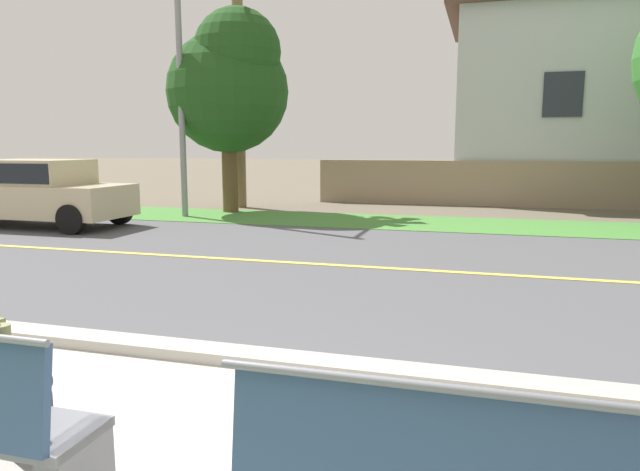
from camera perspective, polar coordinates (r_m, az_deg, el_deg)
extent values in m
plane|color=#665B4C|center=(10.24, 7.94, -1.58)|extent=(140.00, 140.00, 0.00)
cube|color=#ADA89E|center=(4.88, -1.69, -12.61)|extent=(44.00, 0.30, 0.11)
cube|color=#515156|center=(8.78, 6.55, -3.27)|extent=(52.00, 8.00, 0.01)
cube|color=#E0CC4C|center=(8.78, 6.55, -3.24)|extent=(48.00, 0.14, 0.01)
cube|color=#478438|center=(14.06, 10.18, 1.23)|extent=(48.00, 2.80, 0.02)
cube|color=navy|center=(2.29, 14.75, -21.05)|extent=(1.84, 0.12, 0.52)
cylinder|color=slate|center=(2.16, 15.05, -14.71)|extent=(1.92, 0.04, 0.04)
cylinder|color=#333D56|center=(3.64, -28.14, -13.68)|extent=(0.15, 0.42, 0.15)
cylinder|color=#333D56|center=(4.00, -27.80, -16.23)|extent=(0.12, 0.12, 0.43)
cube|color=black|center=(4.12, -26.80, -18.13)|extent=(0.09, 0.24, 0.07)
cylinder|color=#333D56|center=(3.88, -25.79, -16.84)|extent=(0.12, 0.12, 0.43)
cube|color=black|center=(4.01, -24.81, -18.76)|extent=(0.09, 0.24, 0.07)
cylinder|color=#6B7047|center=(3.37, -28.90, -11.55)|extent=(0.09, 0.09, 0.46)
cube|color=#C6B793|center=(14.77, -26.35, 3.20)|extent=(4.30, 1.76, 0.72)
cube|color=#C6B793|center=(14.73, -26.52, 5.60)|extent=(2.24, 1.58, 0.60)
cube|color=black|center=(14.73, -26.52, 5.68)|extent=(2.15, 1.62, 0.43)
cylinder|color=black|center=(13.13, -23.54, 1.47)|extent=(0.64, 0.18, 0.64)
cylinder|color=black|center=(14.45, -19.32, 2.32)|extent=(0.64, 0.18, 0.64)
cylinder|color=black|center=(16.50, -28.45, 2.51)|extent=(0.64, 0.18, 0.64)
cylinder|color=gray|center=(15.59, -13.78, 16.34)|extent=(0.16, 0.16, 7.87)
cylinder|color=brown|center=(16.33, -8.94, 5.94)|extent=(0.44, 0.44, 2.08)
sphere|color=#1E4719|center=(16.38, -9.14, 13.94)|extent=(3.32, 3.32, 3.32)
sphere|color=#1E4719|center=(16.11, -8.22, 17.62)|extent=(2.32, 2.32, 2.32)
cylinder|color=brown|center=(17.68, -8.08, 14.67)|extent=(0.32, 0.32, 7.31)
cube|color=gray|center=(18.61, 19.88, 4.83)|extent=(13.00, 0.36, 1.40)
cube|color=#B7BCC1|center=(22.25, 28.48, 10.90)|extent=(11.11, 6.40, 6.08)
cube|color=brown|center=(22.68, 29.14, 19.34)|extent=(12.00, 6.91, 0.60)
cube|color=#232833|center=(18.69, 23.03, 12.79)|extent=(1.10, 0.06, 1.30)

